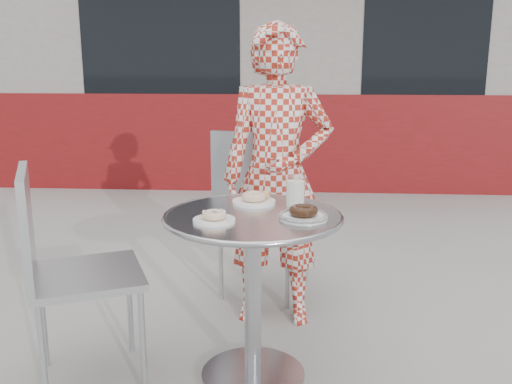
# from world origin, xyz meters

# --- Properties ---
(storefront) EXTENTS (6.02, 4.55, 3.00)m
(storefront) POSITION_xyz_m (-0.00, 5.56, 1.49)
(storefront) COLOR gray
(storefront) RESTS_ON ground
(bistro_table) EXTENTS (0.74, 0.74, 0.75)m
(bistro_table) POSITION_xyz_m (-0.02, 0.05, 0.56)
(bistro_table) COLOR silver
(bistro_table) RESTS_ON ground
(chair_far) EXTENTS (0.57, 0.58, 0.98)m
(chair_far) POSITION_xyz_m (-0.02, 1.00, 0.30)
(chair_far) COLOR #B0B2B8
(chair_far) RESTS_ON ground
(chair_left) EXTENTS (0.59, 0.59, 0.94)m
(chair_left) POSITION_xyz_m (-0.72, -0.00, 0.29)
(chair_left) COLOR #B0B2B8
(chair_left) RESTS_ON ground
(seated_person) EXTENTS (0.56, 0.37, 1.54)m
(seated_person) POSITION_xyz_m (0.06, 0.67, 0.77)
(seated_person) COLOR #A12618
(seated_person) RESTS_ON ground
(plate_far) EXTENTS (0.19, 0.19, 0.05)m
(plate_far) POSITION_xyz_m (-0.03, 0.23, 0.76)
(plate_far) COLOR white
(plate_far) RESTS_ON bistro_table
(plate_near) EXTENTS (0.17, 0.17, 0.04)m
(plate_near) POSITION_xyz_m (-0.16, -0.06, 0.76)
(plate_near) COLOR white
(plate_near) RESTS_ON bistro_table
(plate_checker) EXTENTS (0.20, 0.20, 0.05)m
(plate_checker) POSITION_xyz_m (0.18, 0.00, 0.76)
(plate_checker) COLOR white
(plate_checker) RESTS_ON bistro_table
(milk_cup) EXTENTS (0.08, 0.08, 0.13)m
(milk_cup) POSITION_xyz_m (0.15, 0.20, 0.80)
(milk_cup) COLOR white
(milk_cup) RESTS_ON bistro_table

